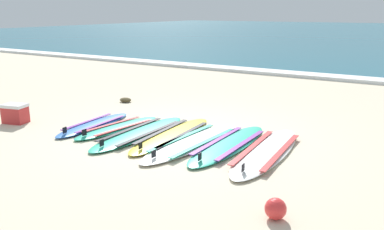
{
  "coord_description": "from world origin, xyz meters",
  "views": [
    {
      "loc": [
        3.61,
        -5.6,
        2.17
      ],
      "look_at": [
        -0.09,
        0.55,
        0.25
      ],
      "focal_mm": 36.85,
      "sensor_mm": 36.0,
      "label": 1
    }
  ],
  "objects_px": {
    "surfboard_5": "(229,144)",
    "cooler_box": "(15,113)",
    "surfboard_1": "(118,128)",
    "surfboard_3": "(172,135)",
    "surfboard_2": "(140,133)",
    "surfboard_6": "(267,151)",
    "surfboard_4": "(193,142)",
    "beach_ball": "(276,209)",
    "surfboard_0": "(94,125)"
  },
  "relations": [
    {
      "from": "surfboard_4",
      "to": "cooler_box",
      "type": "xyz_separation_m",
      "value": [
        -3.68,
        -0.72,
        0.16
      ]
    },
    {
      "from": "cooler_box",
      "to": "beach_ball",
      "type": "xyz_separation_m",
      "value": [
        5.69,
        -0.93,
        -0.07
      ]
    },
    {
      "from": "beach_ball",
      "to": "surfboard_2",
      "type": "bearing_deg",
      "value": 152.83
    },
    {
      "from": "cooler_box",
      "to": "beach_ball",
      "type": "height_order",
      "value": "cooler_box"
    },
    {
      "from": "surfboard_6",
      "to": "cooler_box",
      "type": "bearing_deg",
      "value": -169.35
    },
    {
      "from": "surfboard_1",
      "to": "surfboard_6",
      "type": "relative_size",
      "value": 0.76
    },
    {
      "from": "surfboard_1",
      "to": "cooler_box",
      "type": "distance_m",
      "value": 2.17
    },
    {
      "from": "surfboard_6",
      "to": "surfboard_0",
      "type": "bearing_deg",
      "value": -174.81
    },
    {
      "from": "surfboard_0",
      "to": "beach_ball",
      "type": "height_order",
      "value": "beach_ball"
    },
    {
      "from": "surfboard_3",
      "to": "surfboard_5",
      "type": "distance_m",
      "value": 1.09
    },
    {
      "from": "surfboard_1",
      "to": "cooler_box",
      "type": "height_order",
      "value": "cooler_box"
    },
    {
      "from": "beach_ball",
      "to": "surfboard_1",
      "type": "bearing_deg",
      "value": 155.85
    },
    {
      "from": "surfboard_2",
      "to": "surfboard_6",
      "type": "xyz_separation_m",
      "value": [
        2.28,
        0.27,
        -0.0
      ]
    },
    {
      "from": "surfboard_0",
      "to": "cooler_box",
      "type": "relative_size",
      "value": 3.71
    },
    {
      "from": "surfboard_4",
      "to": "surfboard_6",
      "type": "xyz_separation_m",
      "value": [
        1.22,
        0.2,
        -0.0
      ]
    },
    {
      "from": "surfboard_2",
      "to": "cooler_box",
      "type": "xyz_separation_m",
      "value": [
        -2.61,
        -0.65,
        0.16
      ]
    },
    {
      "from": "surfboard_3",
      "to": "surfboard_5",
      "type": "relative_size",
      "value": 1.0
    },
    {
      "from": "surfboard_1",
      "to": "surfboard_3",
      "type": "bearing_deg",
      "value": 7.8
    },
    {
      "from": "surfboard_4",
      "to": "beach_ball",
      "type": "bearing_deg",
      "value": -39.38
    },
    {
      "from": "surfboard_5",
      "to": "surfboard_6",
      "type": "xyz_separation_m",
      "value": [
        0.64,
        0.01,
        -0.0
      ]
    },
    {
      "from": "surfboard_3",
      "to": "surfboard_0",
      "type": "bearing_deg",
      "value": -171.78
    },
    {
      "from": "cooler_box",
      "to": "beach_ball",
      "type": "relative_size",
      "value": 2.2
    },
    {
      "from": "surfboard_1",
      "to": "surfboard_3",
      "type": "distance_m",
      "value": 1.12
    },
    {
      "from": "cooler_box",
      "to": "surfboard_0",
      "type": "bearing_deg",
      "value": 22.02
    },
    {
      "from": "cooler_box",
      "to": "surfboard_2",
      "type": "bearing_deg",
      "value": 13.96
    },
    {
      "from": "surfboard_0",
      "to": "surfboard_6",
      "type": "height_order",
      "value": "same"
    },
    {
      "from": "surfboard_0",
      "to": "cooler_box",
      "type": "bearing_deg",
      "value": -157.98
    },
    {
      "from": "surfboard_0",
      "to": "surfboard_1",
      "type": "bearing_deg",
      "value": 9.09
    },
    {
      "from": "surfboard_0",
      "to": "surfboard_4",
      "type": "relative_size",
      "value": 0.74
    },
    {
      "from": "surfboard_5",
      "to": "cooler_box",
      "type": "relative_size",
      "value": 4.62
    },
    {
      "from": "surfboard_0",
      "to": "surfboard_4",
      "type": "distance_m",
      "value": 2.16
    },
    {
      "from": "surfboard_6",
      "to": "beach_ball",
      "type": "distance_m",
      "value": 2.02
    },
    {
      "from": "surfboard_1",
      "to": "beach_ball",
      "type": "xyz_separation_m",
      "value": [
        3.64,
        -1.63,
        0.08
      ]
    },
    {
      "from": "surfboard_2",
      "to": "surfboard_6",
      "type": "distance_m",
      "value": 2.3
    },
    {
      "from": "surfboard_4",
      "to": "beach_ball",
      "type": "height_order",
      "value": "beach_ball"
    },
    {
      "from": "surfboard_6",
      "to": "beach_ball",
      "type": "relative_size",
      "value": 10.98
    },
    {
      "from": "cooler_box",
      "to": "surfboard_6",
      "type": "bearing_deg",
      "value": 10.65
    },
    {
      "from": "surfboard_5",
      "to": "beach_ball",
      "type": "xyz_separation_m",
      "value": [
        1.44,
        -1.84,
        0.08
      ]
    },
    {
      "from": "surfboard_1",
      "to": "surfboard_3",
      "type": "relative_size",
      "value": 0.82
    },
    {
      "from": "surfboard_2",
      "to": "surfboard_5",
      "type": "xyz_separation_m",
      "value": [
        1.64,
        0.26,
        0.0
      ]
    },
    {
      "from": "surfboard_5",
      "to": "cooler_box",
      "type": "distance_m",
      "value": 4.35
    },
    {
      "from": "beach_ball",
      "to": "surfboard_4",
      "type": "bearing_deg",
      "value": 140.62
    },
    {
      "from": "surfboard_3",
      "to": "beach_ball",
      "type": "relative_size",
      "value": 10.18
    },
    {
      "from": "surfboard_4",
      "to": "cooler_box",
      "type": "distance_m",
      "value": 3.75
    },
    {
      "from": "surfboard_1",
      "to": "surfboard_5",
      "type": "xyz_separation_m",
      "value": [
        2.2,
        0.21,
        -0.0
      ]
    },
    {
      "from": "surfboard_2",
      "to": "surfboard_3",
      "type": "xyz_separation_m",
      "value": [
        0.56,
        0.2,
        0.0
      ]
    },
    {
      "from": "surfboard_3",
      "to": "cooler_box",
      "type": "bearing_deg",
      "value": -164.94
    },
    {
      "from": "surfboard_0",
      "to": "surfboard_2",
      "type": "bearing_deg",
      "value": 1.84
    },
    {
      "from": "surfboard_1",
      "to": "surfboard_2",
      "type": "height_order",
      "value": "same"
    },
    {
      "from": "surfboard_2",
      "to": "surfboard_1",
      "type": "bearing_deg",
      "value": 174.85
    }
  ]
}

